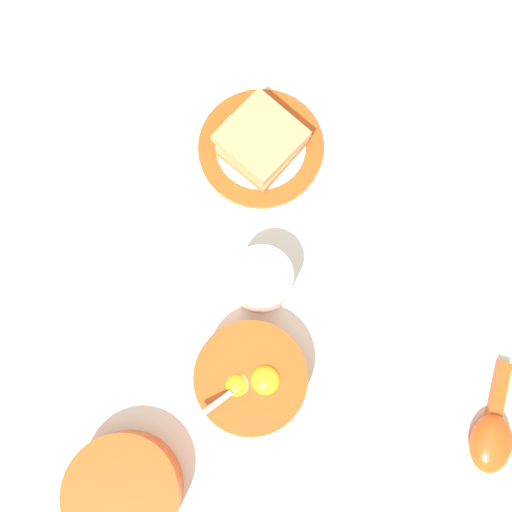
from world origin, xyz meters
TOP-DOWN VIEW (x-y plane):
  - ground_plane at (0.00, 0.00)m, footprint 3.00×3.00m
  - egg_bowl at (0.10, -0.06)m, footprint 0.15×0.15m
  - toast_plate at (-0.22, -0.04)m, footprint 0.18×0.18m
  - toast_sandwich at (-0.22, -0.04)m, footprint 0.15×0.14m
  - soup_spoon at (0.18, 0.26)m, footprint 0.15×0.08m
  - congee_bowl at (0.24, -0.22)m, footprint 0.14×0.14m
  - drinking_cup at (-0.02, -0.04)m, footprint 0.08×0.08m

SIDE VIEW (x-z plane):
  - ground_plane at x=0.00m, z-range 0.00..0.00m
  - toast_plate at x=-0.22m, z-range 0.00..0.01m
  - soup_spoon at x=0.18m, z-range 0.00..0.03m
  - egg_bowl at x=0.10m, z-range -0.01..0.07m
  - congee_bowl at x=0.24m, z-range 0.00..0.06m
  - toast_sandwich at x=-0.22m, z-range 0.01..0.05m
  - drinking_cup at x=-0.02m, z-range 0.00..0.07m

